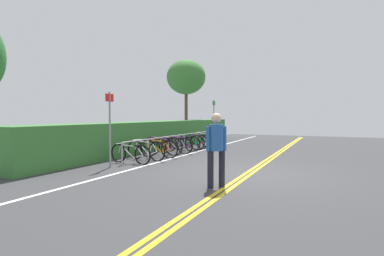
{
  "coord_description": "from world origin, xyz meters",
  "views": [
    {
      "loc": [
        -8.48,
        -2.12,
        1.63
      ],
      "look_at": [
        3.29,
        3.26,
        1.09
      ],
      "focal_mm": 28.93,
      "sensor_mm": 36.0,
      "label": 1
    }
  ],
  "objects": [
    {
      "name": "sign_post_far",
      "position": [
        8.59,
        4.26,
        1.5
      ],
      "size": [
        0.36,
        0.06,
        2.52
      ],
      "color": "gray",
      "rests_on": "ground_plane"
    },
    {
      "name": "pedestrian",
      "position": [
        -1.95,
        0.26,
        0.96
      ],
      "size": [
        0.36,
        0.38,
        1.68
      ],
      "color": "#1E1E2D",
      "rests_on": "ground_plane"
    },
    {
      "name": "ground_plane",
      "position": [
        0.0,
        0.0,
        -0.03
      ],
      "size": [
        34.7,
        11.79,
        0.05
      ],
      "primitive_type": "cube",
      "color": "#353538"
    },
    {
      "name": "bicycle_9",
      "position": [
        6.89,
        4.12,
        0.35
      ],
      "size": [
        0.46,
        1.82,
        0.74
      ],
      "color": "black",
      "rests_on": "ground_plane"
    },
    {
      "name": "bike_lane_stripe_white",
      "position": [
        0.0,
        3.37,
        0.0
      ],
      "size": [
        31.23,
        0.12,
        0.0
      ],
      "primitive_type": "cube",
      "color": "white",
      "rests_on": "ground_plane"
    },
    {
      "name": "bike_rack",
      "position": [
        3.55,
        4.12,
        0.58
      ],
      "size": [
        7.79,
        0.05,
        0.76
      ],
      "color": "#9EA0A5",
      "rests_on": "ground_plane"
    },
    {
      "name": "hedge_backdrop",
      "position": [
        5.05,
        5.84,
        0.66
      ],
      "size": [
        16.74,
        1.28,
        1.33
      ],
      "primitive_type": "cube",
      "color": "#387533",
      "rests_on": "ground_plane"
    },
    {
      "name": "bicycle_0",
      "position": [
        0.13,
        4.12,
        0.33
      ],
      "size": [
        0.46,
        1.73,
        0.7
      ],
      "color": "black",
      "rests_on": "ground_plane"
    },
    {
      "name": "bicycle_4",
      "position": [
        3.19,
        4.05,
        0.35
      ],
      "size": [
        0.46,
        1.76,
        0.74
      ],
      "color": "black",
      "rests_on": "ground_plane"
    },
    {
      "name": "bicycle_6",
      "position": [
        4.67,
        4.11,
        0.35
      ],
      "size": [
        0.46,
        1.7,
        0.75
      ],
      "color": "black",
      "rests_on": "ground_plane"
    },
    {
      "name": "bicycle_5",
      "position": [
        3.92,
        4.1,
        0.35
      ],
      "size": [
        0.69,
        1.71,
        0.75
      ],
      "color": "black",
      "rests_on": "ground_plane"
    },
    {
      "name": "bicycle_1",
      "position": [
        1.0,
        4.06,
        0.36
      ],
      "size": [
        0.47,
        1.8,
        0.76
      ],
      "color": "black",
      "rests_on": "ground_plane"
    },
    {
      "name": "bicycle_3",
      "position": [
        2.46,
        4.2,
        0.37
      ],
      "size": [
        0.46,
        1.74,
        0.78
      ],
      "color": "black",
      "rests_on": "ground_plane"
    },
    {
      "name": "sign_post_near",
      "position": [
        -0.81,
        4.2,
        1.41
      ],
      "size": [
        0.36,
        0.06,
        2.35
      ],
      "color": "gray",
      "rests_on": "ground_plane"
    },
    {
      "name": "tree_mid",
      "position": [
        10.68,
        7.08,
        4.22
      ],
      "size": [
        2.65,
        2.65,
        5.43
      ],
      "color": "brown",
      "rests_on": "ground_plane"
    },
    {
      "name": "bicycle_8",
      "position": [
        6.22,
        4.25,
        0.33
      ],
      "size": [
        0.46,
        1.76,
        0.7
      ],
      "color": "black",
      "rests_on": "ground_plane"
    },
    {
      "name": "centre_line_yellow_inner",
      "position": [
        0.0,
        -0.08,
        0.0
      ],
      "size": [
        31.23,
        0.1,
        0.0
      ],
      "primitive_type": "cube",
      "color": "gold",
      "rests_on": "ground_plane"
    },
    {
      "name": "centre_line_yellow_outer",
      "position": [
        0.0,
        0.08,
        0.0
      ],
      "size": [
        31.23,
        0.1,
        0.0
      ],
      "primitive_type": "cube",
      "color": "gold",
      "rests_on": "ground_plane"
    },
    {
      "name": "bicycle_2",
      "position": [
        1.75,
        3.97,
        0.35
      ],
      "size": [
        0.46,
        1.7,
        0.75
      ],
      "color": "black",
      "rests_on": "ground_plane"
    },
    {
      "name": "bicycle_7",
      "position": [
        5.4,
        4.07,
        0.34
      ],
      "size": [
        0.66,
        1.61,
        0.73
      ],
      "color": "black",
      "rests_on": "ground_plane"
    }
  ]
}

